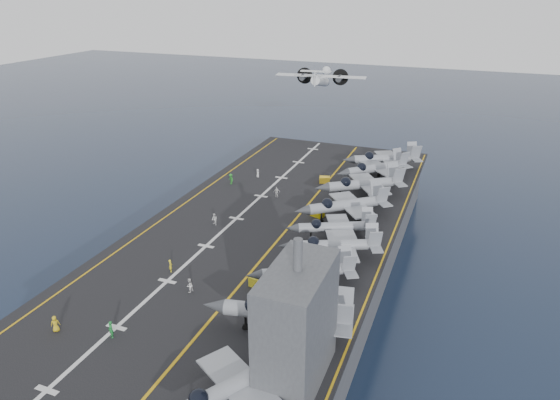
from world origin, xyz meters
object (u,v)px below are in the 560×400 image
(fighter_jet_0, at_px, (232,385))
(tow_cart_a, at_px, (258,282))
(island_superstructure, at_px, (297,313))
(transport_plane, at_px, (321,81))

(fighter_jet_0, height_order, tow_cart_a, fighter_jet_0)
(island_superstructure, height_order, transport_plane, transport_plane)
(tow_cart_a, bearing_deg, fighter_jet_0, -72.94)
(island_superstructure, distance_m, tow_cart_a, 17.80)
(fighter_jet_0, relative_size, tow_cart_a, 7.55)
(tow_cart_a, distance_m, transport_plane, 69.48)
(island_superstructure, bearing_deg, transport_plane, 105.86)
(island_superstructure, bearing_deg, tow_cart_a, 126.33)
(tow_cart_a, bearing_deg, island_superstructure, -53.67)
(island_superstructure, distance_m, transport_plane, 83.62)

